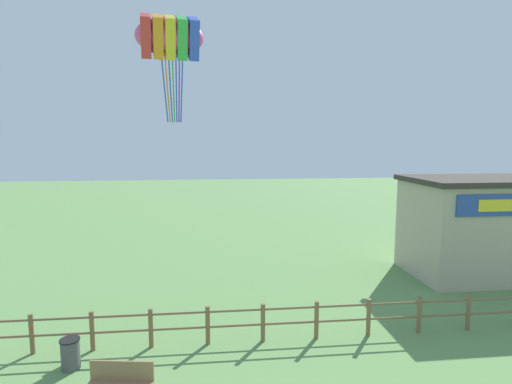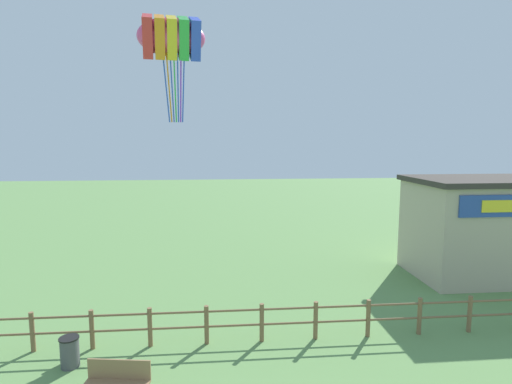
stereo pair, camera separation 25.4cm
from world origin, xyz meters
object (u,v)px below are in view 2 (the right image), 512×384
at_px(seaside_building, 495,227).
at_px(trash_bin, 70,352).
at_px(park_bench_near_fence, 118,380).
at_px(kite_rainbow_parafoil, 171,38).

relative_size(seaside_building, trash_bin, 8.90).
distance_m(seaside_building, park_bench_near_fence, 17.09).
relative_size(seaside_building, park_bench_near_fence, 4.74).
xyz_separation_m(park_bench_near_fence, trash_bin, (-1.70, 1.59, -0.08)).
bearing_deg(kite_rainbow_parafoil, trash_bin, -109.09).
relative_size(seaside_building, kite_rainbow_parafoil, 1.70).
bearing_deg(kite_rainbow_parafoil, park_bench_near_fence, -94.09).
height_order(seaside_building, park_bench_near_fence, seaside_building).
distance_m(trash_bin, kite_rainbow_parafoil, 12.25).
xyz_separation_m(seaside_building, trash_bin, (-16.84, -6.13, -1.88)).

